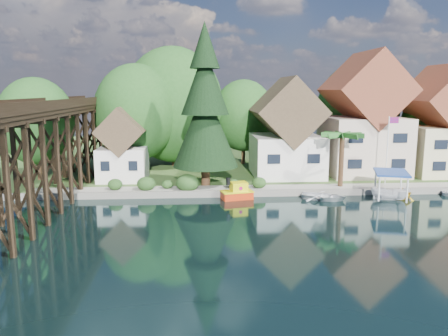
{
  "coord_description": "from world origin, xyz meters",
  "views": [
    {
      "loc": [
        -3.1,
        -32.34,
        10.04
      ],
      "look_at": [
        -0.67,
        6.0,
        3.16
      ],
      "focal_mm": 35.0,
      "sensor_mm": 36.0,
      "label": 1
    }
  ],
  "objects_px": {
    "boat_canopy": "(390,188)",
    "palm_tree": "(342,137)",
    "tugboat": "(237,192)",
    "house_right": "(442,128)",
    "boat_yellow": "(403,193)",
    "house_left": "(286,134)",
    "conifer": "(205,109)",
    "boat_white_a": "(324,195)",
    "house_center": "(364,122)",
    "shed": "(123,149)",
    "flagpole": "(389,143)",
    "trestle_bridge": "(44,146)"
  },
  "relations": [
    {
      "from": "boat_canopy",
      "to": "palm_tree",
      "type": "bearing_deg",
      "value": 133.53
    },
    {
      "from": "tugboat",
      "to": "house_right",
      "type": "bearing_deg",
      "value": 19.95
    },
    {
      "from": "boat_yellow",
      "to": "house_left",
      "type": "bearing_deg",
      "value": 14.88
    },
    {
      "from": "conifer",
      "to": "boat_white_a",
      "type": "height_order",
      "value": "conifer"
    },
    {
      "from": "house_center",
      "to": "tugboat",
      "type": "relative_size",
      "value": 4.36
    },
    {
      "from": "house_right",
      "to": "tugboat",
      "type": "relative_size",
      "value": 3.91
    },
    {
      "from": "shed",
      "to": "flagpole",
      "type": "xyz_separation_m",
      "value": [
        27.17,
        -4.5,
        0.95
      ]
    },
    {
      "from": "tugboat",
      "to": "boat_canopy",
      "type": "relative_size",
      "value": 0.66
    },
    {
      "from": "shed",
      "to": "conifer",
      "type": "height_order",
      "value": "conifer"
    },
    {
      "from": "house_center",
      "to": "shed",
      "type": "xyz_separation_m",
      "value": [
        -27.0,
        -2.0,
        -2.59
      ]
    },
    {
      "from": "conifer",
      "to": "boat_white_a",
      "type": "distance_m",
      "value": 14.15
    },
    {
      "from": "palm_tree",
      "to": "tugboat",
      "type": "relative_size",
      "value": 1.8
    },
    {
      "from": "conifer",
      "to": "boat_yellow",
      "type": "relative_size",
      "value": 6.88
    },
    {
      "from": "house_center",
      "to": "palm_tree",
      "type": "height_order",
      "value": "house_center"
    },
    {
      "from": "palm_tree",
      "to": "boat_yellow",
      "type": "xyz_separation_m",
      "value": [
        4.85,
        -3.5,
        -4.9
      ]
    },
    {
      "from": "shed",
      "to": "boat_canopy",
      "type": "distance_m",
      "value": 27.25
    },
    {
      "from": "house_left",
      "to": "boat_yellow",
      "type": "xyz_separation_m",
      "value": [
        9.08,
        -9.94,
        -4.52
      ]
    },
    {
      "from": "conifer",
      "to": "trestle_bridge",
      "type": "bearing_deg",
      "value": -157.07
    },
    {
      "from": "house_left",
      "to": "flagpole",
      "type": "distance_m",
      "value": 10.97
    },
    {
      "from": "house_right",
      "to": "boat_yellow",
      "type": "distance_m",
      "value": 14.32
    },
    {
      "from": "conifer",
      "to": "boat_canopy",
      "type": "bearing_deg",
      "value": -16.81
    },
    {
      "from": "house_right",
      "to": "conifer",
      "type": "distance_m",
      "value": 27.78
    },
    {
      "from": "trestle_bridge",
      "to": "boat_yellow",
      "type": "relative_size",
      "value": 18.93
    },
    {
      "from": "house_right",
      "to": "boat_yellow",
      "type": "xyz_separation_m",
      "value": [
        -8.92,
        -9.94,
        -5.16
      ]
    },
    {
      "from": "house_left",
      "to": "boat_canopy",
      "type": "relative_size",
      "value": 2.29
    },
    {
      "from": "trestle_bridge",
      "to": "house_left",
      "type": "distance_m",
      "value": 25.42
    },
    {
      "from": "conifer",
      "to": "boat_canopy",
      "type": "relative_size",
      "value": 3.33
    },
    {
      "from": "tugboat",
      "to": "boat_white_a",
      "type": "bearing_deg",
      "value": -5.61
    },
    {
      "from": "boat_white_a",
      "to": "boat_yellow",
      "type": "height_order",
      "value": "boat_yellow"
    },
    {
      "from": "house_right",
      "to": "flagpole",
      "type": "height_order",
      "value": "house_right"
    },
    {
      "from": "conifer",
      "to": "house_right",
      "type": "bearing_deg",
      "value": 10.4
    },
    {
      "from": "boat_white_a",
      "to": "boat_yellow",
      "type": "bearing_deg",
      "value": -68.33
    },
    {
      "from": "trestle_bridge",
      "to": "boat_yellow",
      "type": "xyz_separation_m",
      "value": [
        32.08,
        0.88,
        -4.73
      ]
    },
    {
      "from": "shed",
      "to": "conifer",
      "type": "relative_size",
      "value": 0.49
    },
    {
      "from": "trestle_bridge",
      "to": "flagpole",
      "type": "height_order",
      "value": "trestle_bridge"
    },
    {
      "from": "boat_canopy",
      "to": "boat_yellow",
      "type": "relative_size",
      "value": 2.07
    },
    {
      "from": "house_center",
      "to": "palm_tree",
      "type": "xyz_separation_m",
      "value": [
        -4.77,
        -6.94,
        -0.9
      ]
    },
    {
      "from": "house_right",
      "to": "boat_canopy",
      "type": "bearing_deg",
      "value": -135.48
    },
    {
      "from": "house_left",
      "to": "boat_white_a",
      "type": "bearing_deg",
      "value": -80.29
    },
    {
      "from": "house_right",
      "to": "shed",
      "type": "bearing_deg",
      "value": -177.61
    },
    {
      "from": "boat_canopy",
      "to": "boat_white_a",
      "type": "bearing_deg",
      "value": 175.39
    },
    {
      "from": "shed",
      "to": "boat_yellow",
      "type": "height_order",
      "value": "shed"
    },
    {
      "from": "house_left",
      "to": "shed",
      "type": "relative_size",
      "value": 1.4
    },
    {
      "from": "tugboat",
      "to": "boat_canopy",
      "type": "bearing_deg",
      "value": -5.18
    },
    {
      "from": "house_center",
      "to": "trestle_bridge",
      "type": "bearing_deg",
      "value": -160.51
    },
    {
      "from": "conifer",
      "to": "flagpole",
      "type": "xyz_separation_m",
      "value": [
        18.39,
        -1.0,
        -3.45
      ]
    },
    {
      "from": "trestle_bridge",
      "to": "tugboat",
      "type": "bearing_deg",
      "value": 6.82
    },
    {
      "from": "boat_white_a",
      "to": "shed",
      "type": "bearing_deg",
      "value": 91.68
    },
    {
      "from": "trestle_bridge",
      "to": "house_left",
      "type": "height_order",
      "value": "house_left"
    },
    {
      "from": "conifer",
      "to": "house_center",
      "type": "bearing_deg",
      "value": 16.79
    }
  ]
}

